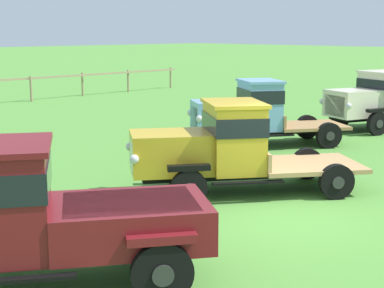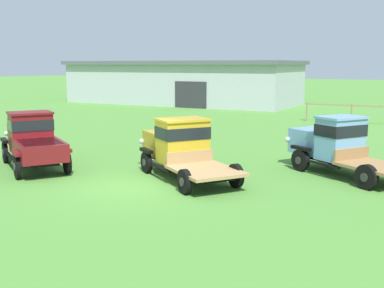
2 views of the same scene
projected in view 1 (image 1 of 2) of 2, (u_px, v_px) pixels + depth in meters
name	position (u px, v px, depth m)	size (l,w,h in m)	color
ground_plane	(282.00, 216.00, 11.66)	(240.00, 240.00, 0.00)	#518E38
paddock_fence	(59.00, 81.00, 31.78)	(16.96, 0.56, 1.32)	#997F60
vintage_truck_second_in_line	(24.00, 216.00, 8.21)	(5.04, 4.06, 2.12)	black
vintage_truck_midrow_center	(222.00, 147.00, 13.17)	(5.27, 4.44, 2.08)	black
vintage_truck_far_side	(253.00, 113.00, 18.59)	(5.04, 4.03, 2.11)	black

